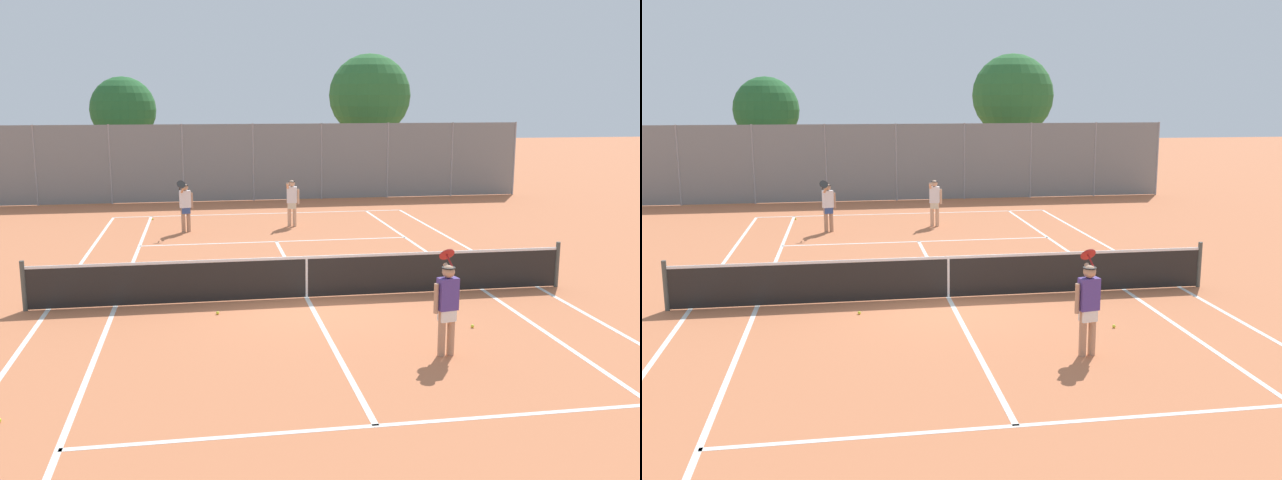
# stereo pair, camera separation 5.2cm
# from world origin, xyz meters

# --- Properties ---
(ground_plane) EXTENTS (120.00, 120.00, 0.00)m
(ground_plane) POSITION_xyz_m (0.00, 0.00, 0.00)
(ground_plane) COLOR #C67047
(court_line_markings) EXTENTS (11.10, 23.90, 0.01)m
(court_line_markings) POSITION_xyz_m (0.00, 0.00, 0.00)
(court_line_markings) COLOR silver
(court_line_markings) RESTS_ON ground
(tennis_net) EXTENTS (12.00, 0.10, 1.07)m
(tennis_net) POSITION_xyz_m (0.00, 0.00, 0.51)
(tennis_net) COLOR #474C47
(tennis_net) RESTS_ON ground
(player_near_side) EXTENTS (0.57, 0.81, 1.77)m
(player_near_side) POSITION_xyz_m (1.84, -3.95, 0.93)
(player_near_side) COLOR tan
(player_near_side) RESTS_ON ground
(player_far_left) EXTENTS (0.51, 0.85, 1.77)m
(player_far_left) POSITION_xyz_m (-2.77, 8.50, 0.93)
(player_far_left) COLOR tan
(player_far_left) RESTS_ON ground
(player_far_right) EXTENTS (0.49, 0.47, 1.60)m
(player_far_right) POSITION_xyz_m (0.83, 8.99, 0.91)
(player_far_right) COLOR #D8A884
(player_far_right) RESTS_ON ground
(loose_tennis_ball_1) EXTENTS (0.07, 0.07, 0.07)m
(loose_tennis_ball_1) POSITION_xyz_m (2.86, -2.61, 0.03)
(loose_tennis_ball_1) COLOR #D1DB33
(loose_tennis_ball_1) RESTS_ON ground
(loose_tennis_ball_2) EXTENTS (0.07, 0.07, 0.07)m
(loose_tennis_ball_2) POSITION_xyz_m (-4.03, 11.13, 0.03)
(loose_tennis_ball_2) COLOR #D1DB33
(loose_tennis_ball_2) RESTS_ON ground
(loose_tennis_ball_3) EXTENTS (0.07, 0.07, 0.07)m
(loose_tennis_ball_3) POSITION_xyz_m (0.44, 1.13, 0.03)
(loose_tennis_ball_3) COLOR #D1DB33
(loose_tennis_ball_3) RESTS_ON ground
(loose_tennis_ball_4) EXTENTS (0.07, 0.07, 0.07)m
(loose_tennis_ball_4) POSITION_xyz_m (-1.99, -0.92, 0.03)
(loose_tennis_ball_4) COLOR #D1DB33
(loose_tennis_ball_4) RESTS_ON ground
(back_fence) EXTENTS (23.89, 0.08, 3.30)m
(back_fence) POSITION_xyz_m (0.00, 15.57, 1.65)
(back_fence) COLOR gray
(back_fence) RESTS_ON ground
(tree_behind_left) EXTENTS (2.97, 2.97, 5.33)m
(tree_behind_left) POSITION_xyz_m (-5.73, 18.82, 3.75)
(tree_behind_left) COLOR brown
(tree_behind_left) RESTS_ON ground
(tree_behind_right) EXTENTS (3.97, 3.97, 6.48)m
(tree_behind_right) POSITION_xyz_m (5.94, 19.26, 4.40)
(tree_behind_right) COLOR brown
(tree_behind_right) RESTS_ON ground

